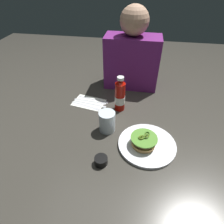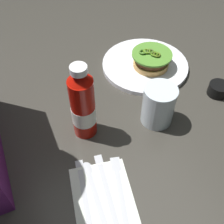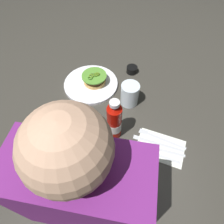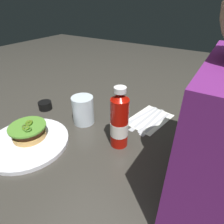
# 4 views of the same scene
# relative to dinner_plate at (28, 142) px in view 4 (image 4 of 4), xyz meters

# --- Properties ---
(ground_plane) EXTENTS (3.00, 3.00, 0.00)m
(ground_plane) POSITION_rel_dinner_plate_xyz_m (-0.13, 0.03, -0.01)
(ground_plane) COLOR #39362F
(dinner_plate) EXTENTS (0.27, 0.27, 0.01)m
(dinner_plate) POSITION_rel_dinner_plate_xyz_m (0.00, 0.00, 0.00)
(dinner_plate) COLOR white
(dinner_plate) RESTS_ON ground_plane
(burger_sandwich) EXTENTS (0.12, 0.12, 0.05)m
(burger_sandwich) POSITION_rel_dinner_plate_xyz_m (-0.02, -0.01, 0.03)
(burger_sandwich) COLOR tan
(burger_sandwich) RESTS_ON dinner_plate
(ketchup_bottle) EXTENTS (0.06, 0.06, 0.21)m
(ketchup_bottle) POSITION_rel_dinner_plate_xyz_m (-0.16, 0.26, 0.08)
(ketchup_bottle) COLOR #A80F06
(ketchup_bottle) RESTS_ON ground_plane
(water_glass) EXTENTS (0.08, 0.08, 0.11)m
(water_glass) POSITION_rel_dinner_plate_xyz_m (-0.20, 0.08, 0.05)
(water_glass) COLOR silver
(water_glass) RESTS_ON ground_plane
(condiment_cup) EXTENTS (0.06, 0.06, 0.03)m
(condiment_cup) POSITION_rel_dinner_plate_xyz_m (-0.19, -0.13, 0.01)
(condiment_cup) COLOR black
(condiment_cup) RESTS_ON ground_plane
(napkin) EXTENTS (0.21, 0.16, 0.00)m
(napkin) POSITION_rel_dinner_plate_xyz_m (-0.36, 0.29, -0.01)
(napkin) COLOR white
(napkin) RESTS_ON ground_plane
(fork_utensil) EXTENTS (0.20, 0.07, 0.00)m
(fork_utensil) POSITION_rel_dinner_plate_xyz_m (-0.35, 0.25, -0.00)
(fork_utensil) COLOR silver
(fork_utensil) RESTS_ON napkin
(butter_knife) EXTENTS (0.21, 0.05, 0.00)m
(butter_knife) POSITION_rel_dinner_plate_xyz_m (-0.33, 0.27, -0.00)
(butter_knife) COLOR silver
(butter_knife) RESTS_ON napkin
(spoon_utensil) EXTENTS (0.20, 0.04, 0.00)m
(spoon_utensil) POSITION_rel_dinner_plate_xyz_m (-0.32, 0.30, -0.00)
(spoon_utensil) COLOR silver
(spoon_utensil) RESTS_ON napkin
(steak_knife) EXTENTS (0.20, 0.05, 0.00)m
(steak_knife) POSITION_rel_dinner_plate_xyz_m (-0.33, 0.32, -0.00)
(steak_knife) COLOR silver
(steak_knife) RESTS_ON napkin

